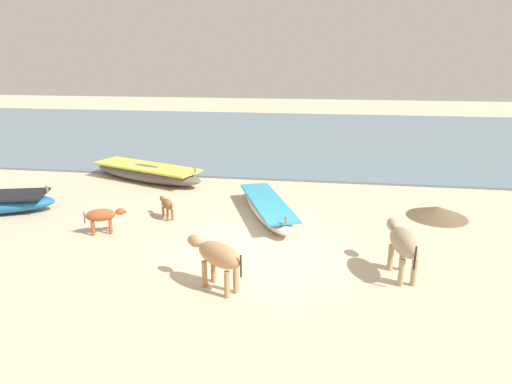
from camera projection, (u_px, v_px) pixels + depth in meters
ground at (256, 249)px, 10.16m from camera, size 80.00×80.00×0.00m
sea_water at (298, 135)px, 25.25m from camera, size 60.00×20.00×0.08m
fishing_boat_0 at (147, 172)px, 15.78m from camera, size 4.97×2.84×0.78m
fishing_boat_2 at (267, 207)px, 12.33m from camera, size 2.31×4.10×0.64m
cow_adult_dun at (403, 243)px, 8.69m from camera, size 0.65×1.58×1.03m
calf_near_rust at (102, 216)px, 10.94m from camera, size 0.99×0.59×0.67m
calf_far_brown at (167, 204)px, 12.01m from camera, size 0.68×0.77×0.57m
cow_second_adult_tan at (217, 256)px, 8.22m from camera, size 1.38×1.05×0.97m
debris_pile_1 at (437, 212)px, 12.18m from camera, size 2.28×2.28×0.32m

